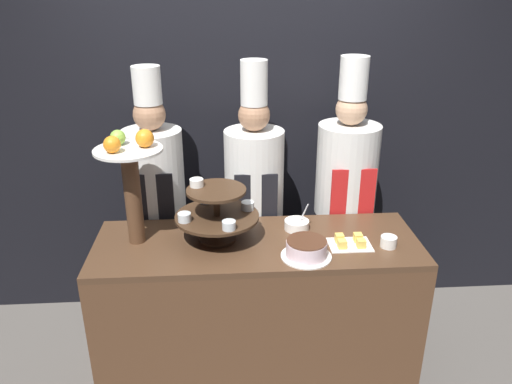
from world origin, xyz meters
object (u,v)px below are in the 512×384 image
chef_center_left (254,197)px  cake_square_tray (350,242)px  chef_left (156,198)px  fruit_pedestal (131,173)px  serving_bowl_far (297,225)px  cake_round (306,249)px  cup_white (389,242)px  tiered_stand (216,211)px  chef_center_right (345,192)px

chef_center_left → cake_square_tray: bearing=-50.8°
cake_square_tray → chef_left: (-1.09, 0.58, 0.03)m
fruit_pedestal → serving_bowl_far: bearing=5.1°
fruit_pedestal → cake_round: bearing=-14.6°
fruit_pedestal → cup_white: fruit_pedestal is taller
serving_bowl_far → chef_left: (-0.83, 0.38, 0.02)m
tiered_stand → cup_white: 0.93m
fruit_pedestal → chef_left: size_ratio=0.34×
tiered_stand → chef_center_left: chef_center_left is taller
cup_white → chef_center_left: (-0.67, 0.61, 0.01)m
cake_square_tray → fruit_pedestal: bearing=173.6°
tiered_stand → fruit_pedestal: 0.49m
tiered_stand → cake_square_tray: 0.73m
cup_white → chef_center_right: 0.62m
chef_left → cake_round: bearing=-39.4°
serving_bowl_far → chef_center_left: size_ratio=0.09×
serving_bowl_far → cake_round: bearing=-89.2°
chef_left → chef_center_right: chef_center_right is taller
cake_square_tray → serving_bowl_far: serving_bowl_far is taller
serving_bowl_far → chef_center_right: (0.36, 0.38, 0.03)m
cup_white → chef_center_right: (-0.09, 0.61, 0.03)m
cake_round → chef_center_left: size_ratio=0.14×
cake_square_tray → serving_bowl_far: (-0.26, 0.21, 0.01)m
serving_bowl_far → chef_center_right: size_ratio=0.08×
cake_square_tray → chef_center_left: chef_center_left is taller
chef_center_left → cup_white: bearing=-42.1°
cup_white → tiered_stand: bearing=171.0°
cup_white → chef_left: 1.42m
tiered_stand → chef_left: size_ratio=0.25×
chef_left → cup_white: bearing=-25.4°
tiered_stand → serving_bowl_far: bearing=11.4°
chef_center_right → chef_center_left: bearing=180.0°
serving_bowl_far → chef_center_left: bearing=120.1°
cup_white → chef_left: (-1.28, 0.61, 0.02)m
cup_white → cake_square_tray: size_ratio=0.38×
tiered_stand → chef_left: bearing=129.1°
tiered_stand → chef_left: 0.61m
cake_round → chef_center_right: (0.36, 0.69, 0.01)m
cup_white → chef_center_right: size_ratio=0.05×
tiered_stand → cake_square_tray: size_ratio=2.01×
cake_round → serving_bowl_far: 0.31m
tiered_stand → fruit_pedestal: (-0.43, 0.01, 0.22)m
cake_square_tray → chef_center_right: 0.59m
fruit_pedestal → cake_square_tray: bearing=-6.4°
tiered_stand → serving_bowl_far: size_ratio=2.90×
fruit_pedestal → cake_square_tray: 1.20m
cake_round → serving_bowl_far: bearing=90.8°
tiered_stand → fruit_pedestal: bearing=178.5°
tiered_stand → chef_left: (-0.38, 0.47, -0.12)m
tiered_stand → chef_center_right: (0.81, 0.47, -0.11)m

